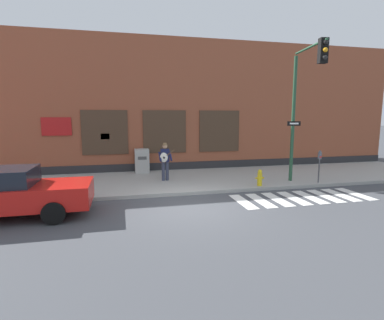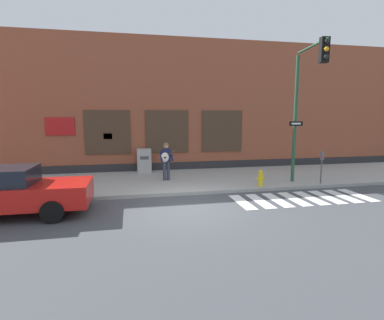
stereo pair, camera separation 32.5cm
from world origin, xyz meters
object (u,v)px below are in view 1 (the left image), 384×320
Objects in this scene: utility_box at (142,161)px; parking_meter at (319,162)px; busker at (165,159)px; traffic_light at (304,93)px; fire_hydrant at (260,178)px; red_car at (10,193)px.

parking_meter is at bearing -29.64° from utility_box.
traffic_light is at bearing -22.10° from busker.
utility_box is 1.76× the size of fire_hydrant.
parking_meter is (1.11, 0.23, -2.92)m from traffic_light.
busker is at bearing 157.90° from traffic_light.
utility_box is at bearing 53.30° from red_car.
fire_hydrant is (8.98, 1.63, -0.28)m from red_car.
red_car is at bearing -126.70° from utility_box.
traffic_light is 8.12× the size of fire_hydrant.
red_car is 11.90m from parking_meter.
busker is 2.46× the size of fire_hydrant.
red_car is at bearing -169.74° from fire_hydrant.
busker is 4.27m from fire_hydrant.
busker is at bearing 34.27° from red_car.
parking_meter is at bearing 11.57° from traffic_light.
busker reaches higher than red_car.
traffic_light is at bearing -9.32° from fire_hydrant.
busker is 6.55m from traffic_light.
utility_box is (-7.45, 4.24, -0.33)m from parking_meter.
busker reaches higher than utility_box.
traffic_light reaches higher than fire_hydrant.
traffic_light is 3.13m from parking_meter.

